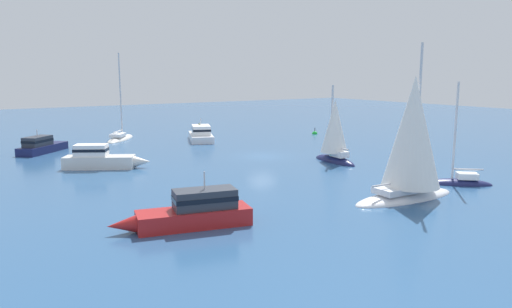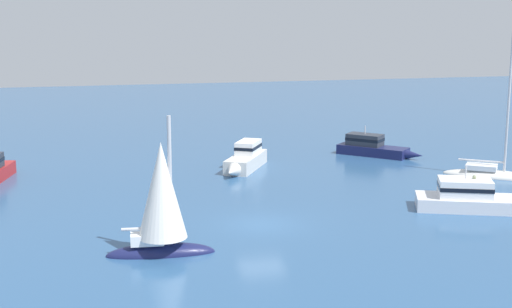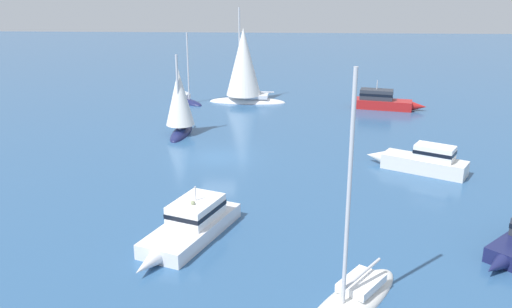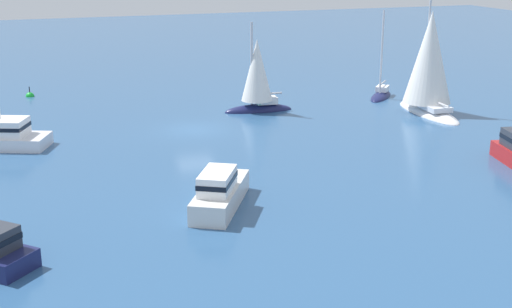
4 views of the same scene
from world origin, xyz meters
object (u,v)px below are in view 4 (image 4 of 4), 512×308
(channel_buoy, at_px, (30,96))
(motor_cruiser_1, at_px, (221,190))
(yacht, at_px, (429,67))
(yacht_2, at_px, (257,80))
(yacht_1, at_px, (381,95))

(channel_buoy, bearing_deg, motor_cruiser_1, -164.85)
(yacht, xyz_separation_m, yacht_2, (4.53, 11.82, -1.05))
(yacht_1, xyz_separation_m, motor_cruiser_1, (-19.35, 19.46, 0.61))
(yacht_1, distance_m, yacht_2, 11.59)
(yacht, relative_size, channel_buoy, 8.55)
(yacht, distance_m, channel_buoy, 32.19)
(yacht_2, relative_size, motor_cruiser_1, 1.08)
(yacht, relative_size, motor_cruiser_1, 1.48)
(yacht, xyz_separation_m, yacht_1, (5.94, 0.53, -3.25))
(yacht, height_order, yacht_2, yacht)
(channel_buoy, bearing_deg, yacht_1, -109.72)
(motor_cruiser_1, bearing_deg, yacht_2, 5.03)
(yacht_1, xyz_separation_m, channel_buoy, (9.81, 27.35, -0.16))
(yacht_1, relative_size, yacht_2, 1.04)
(motor_cruiser_1, relative_size, channel_buoy, 5.76)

